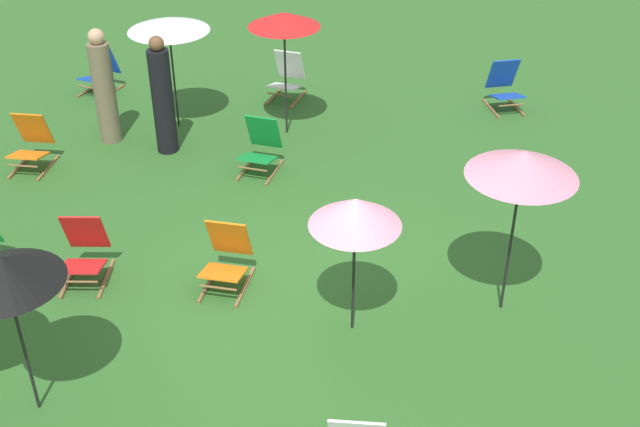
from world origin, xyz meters
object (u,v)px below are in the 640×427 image
(umbrella_1, at_px, (355,212))
(person_1, at_px, (104,89))
(umbrella_0, at_px, (284,20))
(umbrella_2, at_px, (168,24))
(person_0, at_px, (163,98))
(umbrella_5, at_px, (523,164))
(deckchair_10, at_px, (261,147))
(deckchair_6, at_px, (227,258))
(umbrella_4, at_px, (3,270))
(deckchair_7, at_px, (100,71))
(deckchair_0, at_px, (505,87))
(deckchair_9, at_px, (287,78))
(deckchair_1, at_px, (31,144))
(deckchair_3, at_px, (84,252))

(umbrella_1, xyz_separation_m, person_1, (-4.09, 4.07, -0.64))
(umbrella_0, relative_size, umbrella_2, 1.09)
(person_1, bearing_deg, person_0, -146.07)
(umbrella_5, height_order, person_0, umbrella_5)
(umbrella_1, bearing_deg, person_1, 135.11)
(deckchair_10, bearing_deg, umbrella_2, 151.04)
(deckchair_6, height_order, umbrella_4, umbrella_4)
(deckchair_7, relative_size, umbrella_0, 0.44)
(deckchair_10, height_order, umbrella_2, umbrella_2)
(deckchair_0, distance_m, umbrella_5, 5.65)
(deckchair_9, relative_size, deckchair_10, 1.02)
(deckchair_1, bearing_deg, deckchair_9, 41.45)
(deckchair_9, height_order, person_0, person_0)
(umbrella_5, bearing_deg, deckchair_3, 179.59)
(deckchair_0, height_order, umbrella_5, umbrella_5)
(deckchair_1, xyz_separation_m, deckchair_10, (3.34, 0.26, 0.00))
(deckchair_1, bearing_deg, umbrella_1, -31.24)
(deckchair_0, relative_size, umbrella_0, 0.44)
(deckchair_1, distance_m, umbrella_0, 4.12)
(deckchair_6, xyz_separation_m, person_0, (-1.60, 3.20, 0.49))
(person_1, bearing_deg, deckchair_10, -147.75)
(deckchair_6, relative_size, person_0, 0.46)
(deckchair_3, relative_size, umbrella_0, 0.42)
(person_0, bearing_deg, deckchair_3, -102.51)
(deckchair_3, bearing_deg, deckchair_1, 118.67)
(umbrella_2, bearing_deg, deckchair_0, 13.69)
(deckchair_6, distance_m, umbrella_4, 2.87)
(deckchair_0, xyz_separation_m, umbrella_4, (-5.05, -7.47, 1.28))
(umbrella_5, bearing_deg, person_1, 148.34)
(deckchair_7, distance_m, umbrella_1, 7.74)
(deckchair_3, bearing_deg, umbrella_5, -6.03)
(deckchair_0, distance_m, person_1, 6.50)
(deckchair_10, bearing_deg, umbrella_5, -31.04)
(deckchair_0, xyz_separation_m, umbrella_2, (-5.28, -1.29, 1.33))
(umbrella_4, bearing_deg, umbrella_0, 75.89)
(deckchair_9, bearing_deg, deckchair_10, -77.33)
(umbrella_1, height_order, umbrella_2, umbrella_2)
(deckchair_10, height_order, umbrella_1, umbrella_1)
(deckchair_3, height_order, umbrella_4, umbrella_4)
(umbrella_0, bearing_deg, umbrella_1, -73.25)
(deckchair_10, distance_m, person_0, 1.67)
(umbrella_2, bearing_deg, deckchair_1, -138.45)
(deckchair_0, bearing_deg, person_1, 179.98)
(deckchair_6, xyz_separation_m, deckchair_10, (-0.08, 2.75, 0.00))
(umbrella_0, bearing_deg, deckchair_7, 159.92)
(umbrella_0, height_order, umbrella_2, umbrella_0)
(deckchair_3, distance_m, deckchair_10, 3.24)
(deckchair_7, relative_size, umbrella_2, 0.48)
(deckchair_3, xyz_separation_m, person_1, (-0.90, 3.51, 0.49))
(umbrella_4, bearing_deg, umbrella_1, 27.14)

